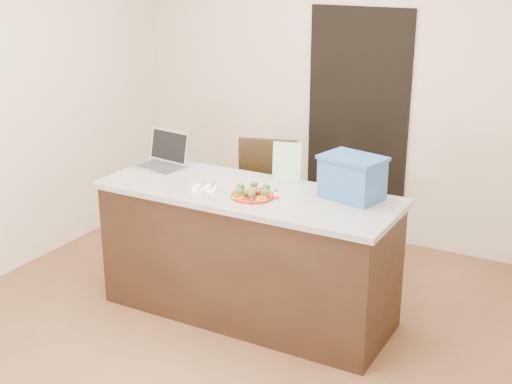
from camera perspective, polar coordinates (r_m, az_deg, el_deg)
The scene contains 16 objects.
ground at distance 4.95m, azimuth -2.10°, elevation -10.84°, with size 4.00×4.00×0.00m, color brown.
room_shell at distance 4.37m, azimuth -2.36°, elevation 7.88°, with size 4.00×4.00×4.00m.
doorway at distance 6.20m, azimuth 8.09°, elevation 5.26°, with size 0.90×0.02×2.00m, color black.
island at distance 4.93m, azimuth -0.67°, elevation -4.91°, with size 2.06×0.76×0.92m.
plate at distance 4.63m, azimuth -0.26°, elevation -0.28°, with size 0.29×0.29×0.02m.
meatballs at distance 4.63m, azimuth -0.32°, elevation 0.05°, with size 0.10×0.11×0.04m.
broccoli at distance 4.62m, azimuth -0.26°, elevation 0.25°, with size 0.25×0.23×0.04m.
pepper_rings at distance 4.63m, azimuth -0.26°, elevation -0.16°, with size 0.26×0.26×0.01m.
napkin at distance 4.80m, azimuth -4.18°, elevation 0.29°, with size 0.16×0.16×0.01m, color white.
fork at distance 4.82m, azimuth -4.31°, elevation 0.43°, with size 0.05×0.16×0.00m.
knife at distance 4.77m, azimuth -4.00°, elevation 0.25°, with size 0.06×0.22×0.01m.
yogurt_bottle at distance 4.56m, azimuth 1.63°, elevation -0.34°, with size 0.04×0.04×0.08m.
laptop at distance 5.31m, azimuth -7.35°, elevation 2.80°, with size 0.40×0.34×0.26m.
leaflet at distance 4.90m, azimuth 2.48°, elevation 2.37°, with size 0.20×0.00×0.28m, color white.
blue_box at distance 4.61m, azimuth 7.70°, elevation 1.18°, with size 0.44×0.36×0.28m.
chair at distance 5.58m, azimuth 0.38°, elevation -0.49°, with size 0.57×0.58×1.05m.
Camera 1 is at (2.23, -3.66, 2.48)m, focal length 50.00 mm.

